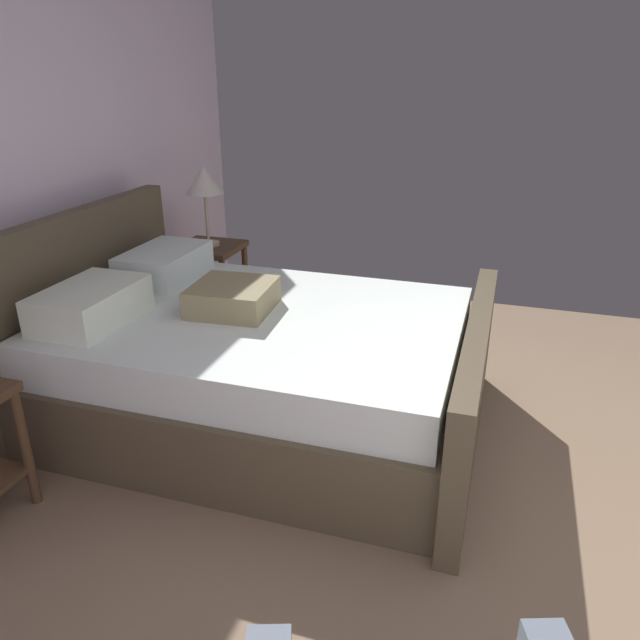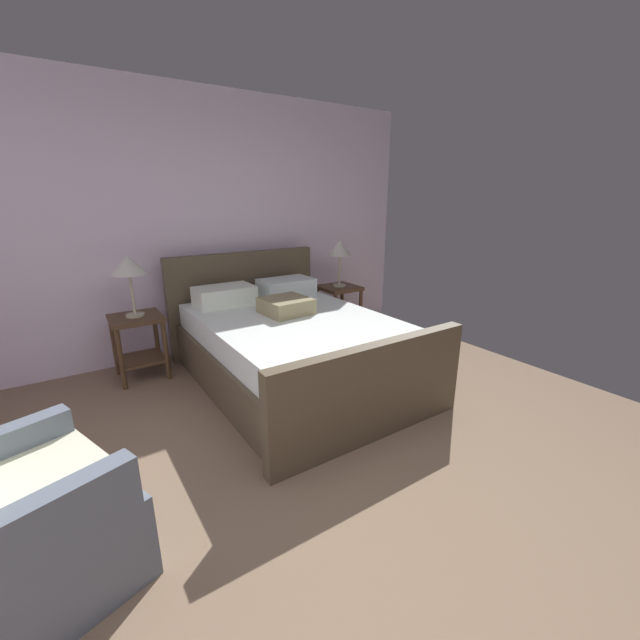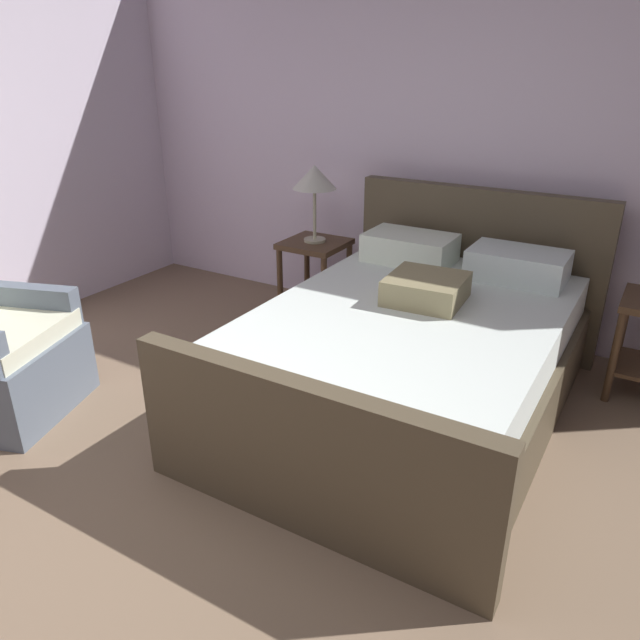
# 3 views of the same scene
# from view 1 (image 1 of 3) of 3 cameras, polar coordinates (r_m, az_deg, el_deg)

# --- Properties ---
(ground_plane) EXTENTS (5.19, 5.93, 0.02)m
(ground_plane) POSITION_cam_1_polar(r_m,az_deg,el_deg) (2.93, 24.69, -17.82)
(ground_plane) COLOR #836952
(bed) EXTENTS (1.66, 2.28, 1.08)m
(bed) POSITION_cam_1_polar(r_m,az_deg,el_deg) (3.26, -6.32, -3.82)
(bed) COLOR brown
(bed) RESTS_ON ground
(nightstand_right) EXTENTS (0.44, 0.44, 0.60)m
(nightstand_right) POSITION_cam_1_polar(r_m,az_deg,el_deg) (4.54, -10.25, 4.57)
(nightstand_right) COLOR #4E3622
(nightstand_right) RESTS_ON ground
(table_lamp_right) EXTENTS (0.27, 0.27, 0.56)m
(table_lamp_right) POSITION_cam_1_polar(r_m,az_deg,el_deg) (4.39, -10.85, 12.59)
(table_lamp_right) COLOR #B7B293
(table_lamp_right) RESTS_ON nightstand_right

